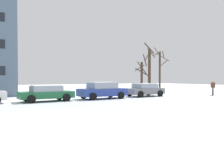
% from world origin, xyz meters
% --- Properties ---
extents(ground_plane, '(120.00, 120.00, 0.00)m').
position_xyz_m(ground_plane, '(0.00, 0.00, 0.00)').
color(ground_plane, white).
extents(road_surface, '(80.00, 8.42, 0.00)m').
position_xyz_m(road_surface, '(0.00, 3.21, 0.00)').
color(road_surface, '#B7BCC4').
rests_on(road_surface, ground).
extents(parked_car_green, '(4.41, 2.16, 1.34)m').
position_xyz_m(parked_car_green, '(3.91, 8.32, 0.69)').
color(parked_car_green, '#1E6038').
rests_on(parked_car_green, ground).
extents(parked_car_blue, '(4.54, 2.27, 1.56)m').
position_xyz_m(parked_car_blue, '(9.11, 8.33, 0.79)').
color(parked_car_blue, '#283D93').
rests_on(parked_car_blue, ground).
extents(parked_car_gray, '(4.06, 2.23, 1.37)m').
position_xyz_m(parked_car_gray, '(14.31, 8.68, 0.71)').
color(parked_car_gray, slate).
rests_on(parked_car_gray, ground).
extents(pedestrian_crossing, '(0.37, 0.43, 1.64)m').
position_xyz_m(pedestrian_crossing, '(22.03, 6.31, 0.95)').
color(pedestrian_crossing, black).
rests_on(pedestrian_crossing, ground).
extents(tree_far_right, '(2.01, 1.99, 5.84)m').
position_xyz_m(tree_far_right, '(19.11, 11.87, 2.90)').
color(tree_far_right, '#423326').
rests_on(tree_far_right, ground).
extents(tree_far_mid, '(1.92, 1.94, 4.78)m').
position_xyz_m(tree_far_mid, '(16.28, 11.87, 2.21)').
color(tree_far_mid, '#423326').
rests_on(tree_far_mid, ground).
extents(tree_far_left, '(1.39, 1.39, 6.07)m').
position_xyz_m(tree_far_left, '(16.77, 11.04, 2.87)').
color(tree_far_left, '#423326').
rests_on(tree_far_left, ground).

